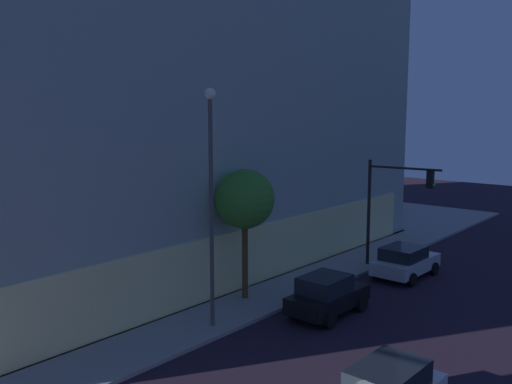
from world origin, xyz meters
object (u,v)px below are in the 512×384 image
Objects in this scene: traffic_light_far_corner at (391,196)px; car_silver at (405,261)px; sidewalk_tree at (245,200)px; modern_building at (97,72)px; street_lamp_sidewalk at (211,183)px; car_black at (327,295)px.

traffic_light_far_corner is 1.38× the size of car_silver.
sidewalk_tree is at bearing 163.11° from traffic_light_far_corner.
modern_building is 3.50× the size of street_lamp_sidewalk.
modern_building is 21.50m from car_silver.
sidewalk_tree is (-8.79, 2.67, 0.61)m from traffic_light_far_corner.
modern_building reaches higher than car_black.
sidewalk_tree is at bearing 20.02° from street_lamp_sidewalk.
modern_building is at bearing 70.45° from street_lamp_sidewalk.
sidewalk_tree is 1.40× the size of car_silver.
sidewalk_tree is 5.45m from car_black.
sidewalk_tree is at bearing -98.59° from modern_building.
modern_building reaches higher than traffic_light_far_corner.
car_silver is (8.14, -3.89, -3.81)m from sidewalk_tree.
modern_building is 5.58× the size of traffic_light_far_corner.
traffic_light_far_corner is 1.44× the size of car_black.
sidewalk_tree reaches higher than car_silver.
car_black is at bearing -76.81° from sidewalk_tree.
modern_building is 5.51× the size of sidewalk_tree.
street_lamp_sidewalk is (-5.43, -15.30, -5.13)m from modern_building.
car_silver is at bearing -25.56° from sidewalk_tree.
modern_building is at bearing 111.68° from traffic_light_far_corner.
street_lamp_sidewalk is 3.71m from sidewalk_tree.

